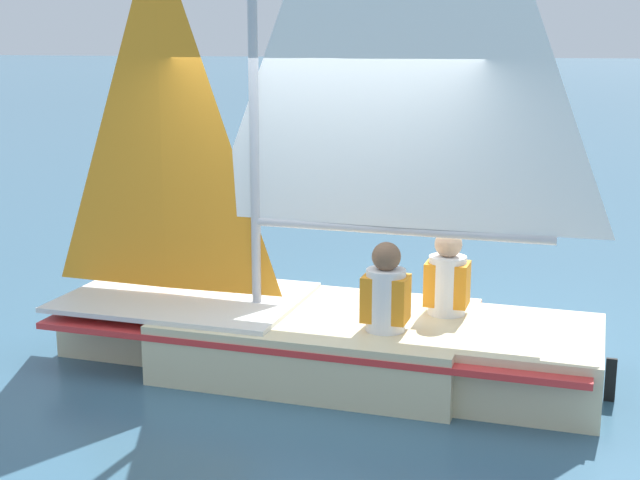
% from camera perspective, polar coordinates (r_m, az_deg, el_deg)
% --- Properties ---
extents(ground_plane, '(260.00, 260.00, 0.00)m').
position_cam_1_polar(ground_plane, '(7.40, -0.00, -8.18)').
color(ground_plane, '#38607A').
extents(sailboat_main, '(1.73, 4.53, 5.46)m').
position_cam_1_polar(sailboat_main, '(7.15, 0.44, -2.71)').
color(sailboat_main, beige).
rests_on(sailboat_main, ground_plane).
extents(sailor_helm, '(0.31, 0.35, 1.16)m').
position_cam_1_polar(sailor_helm, '(6.78, 4.21, -4.62)').
color(sailor_helm, black).
rests_on(sailor_helm, ground_plane).
extents(sailor_crew, '(0.31, 0.35, 1.16)m').
position_cam_1_polar(sailor_crew, '(7.23, 8.11, -3.61)').
color(sailor_crew, black).
rests_on(sailor_crew, ground_plane).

